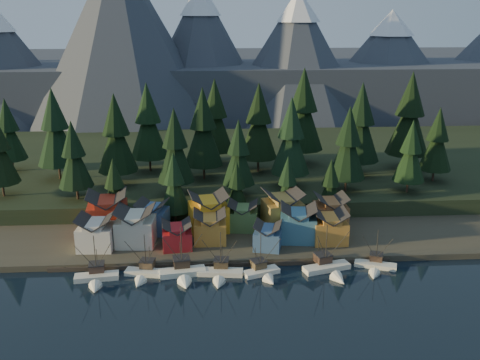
{
  "coord_description": "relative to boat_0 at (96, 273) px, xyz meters",
  "views": [
    {
      "loc": [
        -2.88,
        -98.37,
        57.32
      ],
      "look_at": [
        5.27,
        30.0,
        16.47
      ],
      "focal_mm": 40.0,
      "sensor_mm": 36.0,
      "label": 1
    }
  ],
  "objects": [
    {
      "name": "boat_4",
      "position": [
        37.22,
        0.23,
        -0.04
      ],
      "size": [
        8.97,
        9.5,
        10.74
      ],
      "rotation": [
        0.0,
        0.0,
        0.36
      ],
      "color": "white",
      "rests_on": "ground"
    },
    {
      "name": "tree_shore_2",
      "position": [
        32.96,
        30.5,
        8.69
      ],
      "size": [
        7.36,
        7.36,
        17.14
      ],
      "color": "#332319",
      "rests_on": "shore_strip"
    },
    {
      "name": "tree_hill_9",
      "position": [
        49.96,
        45.5,
        18.92
      ],
      "size": [
        11.85,
        11.85,
        27.6
      ],
      "color": "#332319",
      "rests_on": "hillside"
    },
    {
      "name": "tree_hill_1",
      "position": [
        -22.04,
        58.5,
        19.71
      ],
      "size": [
        12.47,
        12.47,
        29.04
      ],
      "color": "#332319",
      "rests_on": "hillside"
    },
    {
      "name": "house_front_3",
      "position": [
        25.38,
        16.59,
        3.59
      ],
      "size": [
        7.97,
        7.6,
        8.1
      ],
      "rotation": [
        0.0,
        0.0,
        0.0
      ],
      "color": "#B47B2E",
      "rests_on": "shore_strip"
    },
    {
      "name": "tree_shore_0",
      "position": [
        -0.04,
        30.5,
        9.51
      ],
      "size": [
        7.99,
        7.99,
        18.62
      ],
      "color": "#332319",
      "rests_on": "shore_strip"
    },
    {
      "name": "house_front_0",
      "position": [
        -2.42,
        14.45,
        3.79
      ],
      "size": [
        8.9,
        8.46,
        8.48
      ],
      "rotation": [
        0.0,
        0.0,
        -0.05
      ],
      "color": "beige",
      "rests_on": "shore_strip"
    },
    {
      "name": "house_front_4",
      "position": [
        39.45,
        11.79,
        2.79
      ],
      "size": [
        7.89,
        8.26,
        6.59
      ],
      "rotation": [
        0.0,
        0.0,
        -0.24
      ],
      "color": "#34537C",
      "rests_on": "shore_strip"
    },
    {
      "name": "boat_0",
      "position": [
        0.0,
        0.0,
        0.0
      ],
      "size": [
        10.19,
        10.9,
        11.45
      ],
      "rotation": [
        0.0,
        0.0,
        0.12
      ],
      "color": "silver",
      "rests_on": "ground"
    },
    {
      "name": "house_back_1",
      "position": [
        10.39,
        23.82,
        3.82
      ],
      "size": [
        9.08,
        9.15,
        8.55
      ],
      "rotation": [
        0.0,
        0.0,
        -0.22
      ],
      "color": "#3C5D8F",
      "rests_on": "shore_strip"
    },
    {
      "name": "tree_hill_11",
      "position": [
        65.96,
        40.5,
        17.8
      ],
      "size": [
        10.97,
        10.97,
        25.55
      ],
      "color": "#332319",
      "rests_on": "hillside"
    },
    {
      "name": "boat_3",
      "position": [
        27.48,
        0.38,
        -0.08
      ],
      "size": [
        10.62,
        11.36,
        11.32
      ],
      "rotation": [
        0.0,
        0.0,
        -0.12
      ],
      "color": "silver",
      "rests_on": "ground"
    },
    {
      "name": "ground",
      "position": [
        27.96,
        -9.5,
        -2.17
      ],
      "size": [
        500.0,
        500.0,
        0.0
      ],
      "primitive_type": "plane",
      "color": "black",
      "rests_on": "ground"
    },
    {
      "name": "tree_hill_13",
      "position": [
        83.96,
        38.5,
        15.72
      ],
      "size": [
        9.33,
        9.33,
        21.75
      ],
      "color": "#332319",
      "rests_on": "hillside"
    },
    {
      "name": "house_back_3",
      "position": [
        34.21,
        24.01,
        3.42
      ],
      "size": [
        8.55,
        7.84,
        7.78
      ],
      "rotation": [
        0.0,
        0.0,
        -0.15
      ],
      "color": "#4A703D",
      "rests_on": "shore_strip"
    },
    {
      "name": "boat_6",
      "position": [
        63.51,
        1.91,
        -0.36
      ],
      "size": [
        10.15,
        10.49,
        10.15
      ],
      "rotation": [
        0.0,
        0.0,
        -0.36
      ],
      "color": "silver",
      "rests_on": "ground"
    },
    {
      "name": "boat_2",
      "position": [
        19.14,
        0.87,
        0.26
      ],
      "size": [
        11.02,
        11.73,
        12.67
      ],
      "rotation": [
        0.0,
        0.0,
        0.14
      ],
      "color": "white",
      "rests_on": "ground"
    },
    {
      "name": "house_front_2",
      "position": [
        17.25,
        13.45,
        2.92
      ],
      "size": [
        7.7,
        7.75,
        6.84
      ],
      "rotation": [
        0.0,
        0.0,
        0.11
      ],
      "color": "#A5191F",
      "rests_on": "shore_strip"
    },
    {
      "name": "dock",
      "position": [
        27.96,
        7.0,
        -1.67
      ],
      "size": [
        80.0,
        4.0,
        1.0
      ],
      "primitive_type": "cube",
      "color": "#41362E",
      "rests_on": "ground"
    },
    {
      "name": "tree_hill_14",
      "position": [
        91.96,
        62.5,
        21.75
      ],
      "size": [
        14.06,
        14.06,
        32.76
      ],
      "color": "#332319",
      "rests_on": "hillside"
    },
    {
      "name": "tree_hill_2",
      "position": [
        -12.04,
        38.5,
        16.26
      ],
      "size": [
        9.76,
        9.76,
        22.75
      ],
      "color": "#332319",
      "rests_on": "hillside"
    },
    {
      "name": "house_back_5",
      "position": [
        57.73,
        23.74,
        4.16
      ],
      "size": [
        8.4,
        8.5,
        9.21
      ],
      "rotation": [
        0.0,
        0.0,
        0.03
      ],
      "color": "#915B33",
      "rests_on": "shore_strip"
    },
    {
      "name": "tree_shore_1",
      "position": [
        15.96,
        30.5,
        10.26
      ],
      "size": [
        8.59,
        8.59,
        20.01
      ],
      "color": "#332319",
      "rests_on": "shore_strip"
    },
    {
      "name": "house_front_1",
      "position": [
        6.95,
        16.48,
        4.39
      ],
      "size": [
        9.86,
        9.51,
        9.63
      ],
      "rotation": [
        0.0,
        0.0,
        -0.06
      ],
      "color": "beige",
      "rests_on": "shore_strip"
    },
    {
      "name": "tree_shore_3",
      "position": [
        46.96,
        30.5,
        9.38
      ],
      "size": [
        7.9,
        7.9,
        18.4
      ],
      "color": "#332319",
      "rests_on": "shore_strip"
    },
    {
      "name": "mountain_ridge",
      "position": [
        23.76,
        204.09,
        23.89
      ],
      "size": [
        560.0,
        190.0,
        90.0
      ],
      "color": "#4C5362",
      "rests_on": "ground"
    },
    {
      "name": "boat_1",
      "position": [
        10.34,
        1.53,
        -0.14
      ],
      "size": [
        9.78,
        10.33,
        10.78
      ],
      "rotation": [
        0.0,
        0.0,
        -0.2
      ],
      "color": "white",
      "rests_on": "ground"
    },
    {
      "name": "tree_hill_5",
      "position": [
        15.96,
        40.5,
        17.87
      ],
      "size": [
        11.03,
        11.03,
        25.69
      ],
      "color": "#332319",
      "rests_on": "hillside"
    },
    {
      "name": "hillside",
      "position": [
        27.96,
        80.5,
        0.83
      ],
      "size": [
        420.0,
        100.0,
        6.0
      ],
      "primitive_type": "cube",
      "color": "black",
      "rests_on": "ground"
    },
    {
      "name": "tree_hill_17",
      "position": [
        95.96,
        48.5,
        16.7
      ],
      "size": [
        10.1,
        10.1,
        23.53
      ],
      "color": "#332319",
      "rests_on": "hillside"
    },
    {
      "name": "boat_5",
      "position": [
        52.52,
        1.0,
        0.02
      ],
      "size": [
        11.8,
        12.31,
        12.08
      ],
      "rotation": [
        0.0,
        0.0,
        0.29
      ],
      "color": "silver",
      "rests_on": "ground"
    },
    {
      "name": "tree_hill_8",
      "position": [
        41.96,
        62.5,
        20.03
      ],
      "size": [
        12.71,
        12.71,
        29.62
      ],
      "color": "#332319",
      "rests_on": "hillside"
    },
    {
      "name": "tree_hill_12",
      "position": [
        73.96,
        56.5,
        20.36
      ],
      "size": [
        12.98,
        12.98,
        30.23
      ],
      "color": "#332319",
      "rests_on": "hillside"
    },
    {
      "name": "house_front_5",
      "position": [
        47.69,
        16.16,
        4.22
      ],
      "size": [
        9.84,
        9.14,
        9.31
      ],
      "rotation": [
        0.0,
        0.0,
        -0.13
      ],
      "color": "#376883",
      "rests_on": "shore_strip"
    },
    {
      "name": "tree_shore_4",
      "position": [
        58.96,
        30.5,
        8.81
      ],
      "size": [
        7.45,
        7.45,
        17.36
      ],
      "color": "#332319",
      "rests_on": "shore_strip"
    },
    {
      "name": "tree_hill_4",
      "position": [
        5.96,
        65.5,
        19.98
      ],
      "size": [
        12.68,
        12.68,
        29.54
      ],
      "color": "#332319",
      "rests_on": "hillside"
    },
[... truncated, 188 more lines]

